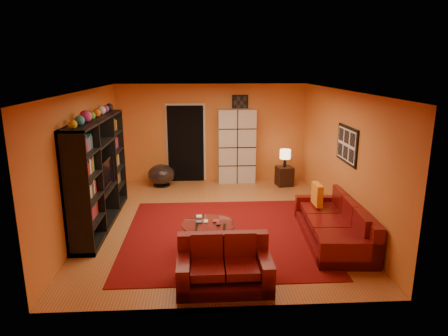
{
  "coord_description": "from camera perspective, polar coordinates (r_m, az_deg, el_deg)",
  "views": [
    {
      "loc": [
        -0.28,
        -7.58,
        3.06
      ],
      "look_at": [
        0.16,
        0.1,
        1.08
      ],
      "focal_mm": 32.0,
      "sensor_mm": 36.0,
      "label": 1
    }
  ],
  "objects": [
    {
      "name": "wall_back",
      "position": [
        10.73,
        -1.75,
        5.01
      ],
      "size": [
        6.0,
        0.0,
        6.0
      ],
      "primitive_type": "plane",
      "rotation": [
        1.57,
        0.0,
        0.0
      ],
      "color": "orange",
      "rests_on": "floor"
    },
    {
      "name": "storage_cabinet",
      "position": [
        10.63,
        1.82,
        3.16
      ],
      "size": [
        0.98,
        0.44,
        1.96
      ],
      "primitive_type": "cube",
      "rotation": [
        0.0,
        0.0,
        0.01
      ],
      "color": "beige",
      "rests_on": "floor"
    },
    {
      "name": "doorway",
      "position": [
        10.75,
        -5.48,
        3.45
      ],
      "size": [
        0.95,
        0.1,
        2.04
      ],
      "primitive_type": "cube",
      "color": "black",
      "rests_on": "floor"
    },
    {
      "name": "wall_art_right",
      "position": [
        7.92,
        17.18,
        3.19
      ],
      "size": [
        0.03,
        1.0,
        0.7
      ],
      "primitive_type": "cube",
      "color": "black",
      "rests_on": "wall_right"
    },
    {
      "name": "ceiling",
      "position": [
        7.6,
        -1.2,
        10.99
      ],
      "size": [
        6.0,
        6.0,
        0.0
      ],
      "primitive_type": "plane",
      "rotation": [
        3.14,
        0.0,
        0.0
      ],
      "color": "white",
      "rests_on": "wall_back"
    },
    {
      "name": "entertainment_unit",
      "position": [
        8.1,
        -17.44,
        -0.59
      ],
      "size": [
        0.45,
        3.0,
        2.1
      ],
      "primitive_type": "cube",
      "color": "black",
      "rests_on": "floor"
    },
    {
      "name": "tv",
      "position": [
        8.15,
        -16.98,
        -0.77
      ],
      "size": [
        1.0,
        0.13,
        0.57
      ],
      "primitive_type": "imported",
      "rotation": [
        0.0,
        0.0,
        1.57
      ],
      "color": "black",
      "rests_on": "entertainment_unit"
    },
    {
      "name": "throw_pillow",
      "position": [
        7.97,
        13.16,
        -3.69
      ],
      "size": [
        0.12,
        0.42,
        0.42
      ],
      "primitive_type": "cube",
      "color": "orange",
      "rests_on": "sofa"
    },
    {
      "name": "sofa",
      "position": [
        7.52,
        15.9,
        -7.8
      ],
      "size": [
        1.12,
        2.41,
        0.85
      ],
      "rotation": [
        0.0,
        0.0,
        -0.07
      ],
      "color": "#540B0D",
      "rests_on": "rug"
    },
    {
      "name": "coffee_table",
      "position": [
        6.83,
        -2.24,
        -8.35
      ],
      "size": [
        0.91,
        0.91,
        0.46
      ],
      "rotation": [
        0.0,
        0.0,
        0.34
      ],
      "color": "silver",
      "rests_on": "floor"
    },
    {
      "name": "wall_left",
      "position": [
        8.1,
        -19.12,
        1.1
      ],
      "size": [
        0.0,
        6.0,
        6.0
      ],
      "primitive_type": "plane",
      "rotation": [
        1.57,
        0.0,
        1.57
      ],
      "color": "orange",
      "rests_on": "floor"
    },
    {
      "name": "wall_art_back",
      "position": [
        10.66,
        2.3,
        9.01
      ],
      "size": [
        0.42,
        0.03,
        0.52
      ],
      "primitive_type": "cube",
      "color": "black",
      "rests_on": "wall_back"
    },
    {
      "name": "loveseat",
      "position": [
        5.87,
        -0.01,
        -13.74
      ],
      "size": [
        1.33,
        0.8,
        0.85
      ],
      "rotation": [
        0.0,
        0.0,
        1.58
      ],
      "color": "#540B0D",
      "rests_on": "rug"
    },
    {
      "name": "bowl_chair",
      "position": [
        10.51,
        -8.94,
        -0.93
      ],
      "size": [
        0.69,
        0.69,
        0.57
      ],
      "color": "black",
      "rests_on": "floor"
    },
    {
      "name": "floor",
      "position": [
        8.18,
        -1.1,
        -7.5
      ],
      "size": [
        6.0,
        6.0,
        0.0
      ],
      "primitive_type": "plane",
      "color": "#995A2F",
      "rests_on": "ground"
    },
    {
      "name": "wall_front",
      "position": [
        4.92,
        0.19,
        -6.5
      ],
      "size": [
        6.0,
        0.0,
        6.0
      ],
      "primitive_type": "plane",
      "rotation": [
        -1.57,
        0.0,
        0.0
      ],
      "color": "orange",
      "rests_on": "floor"
    },
    {
      "name": "side_table",
      "position": [
        10.56,
        8.61,
        -1.15
      ],
      "size": [
        0.46,
        0.46,
        0.5
      ],
      "primitive_type": "cube",
      "rotation": [
        0.0,
        0.0,
        0.16
      ],
      "color": "black",
      "rests_on": "floor"
    },
    {
      "name": "rug",
      "position": [
        7.54,
        -0.12,
        -9.43
      ],
      "size": [
        3.6,
        3.6,
        0.01
      ],
      "primitive_type": "cube",
      "color": "#57090B",
      "rests_on": "floor"
    },
    {
      "name": "table_lamp",
      "position": [
        10.42,
        8.73,
        1.89
      ],
      "size": [
        0.28,
        0.28,
        0.46
      ],
      "color": "black",
      "rests_on": "side_table"
    },
    {
      "name": "wall_right",
      "position": [
        8.27,
        16.45,
        1.57
      ],
      "size": [
        0.0,
        6.0,
        6.0
      ],
      "primitive_type": "plane",
      "rotation": [
        1.57,
        0.0,
        -1.57
      ],
      "color": "orange",
      "rests_on": "floor"
    }
  ]
}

